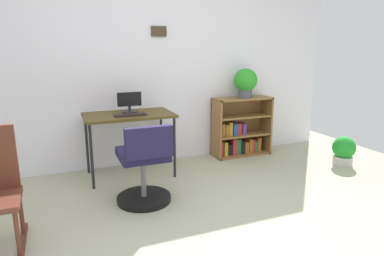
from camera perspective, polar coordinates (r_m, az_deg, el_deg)
ground_plane at (r=2.69m, az=5.77°, el=-19.21°), size 6.24×6.24×0.00m
wall_back at (r=4.29m, az=-7.57°, el=9.41°), size 5.20×0.12×2.32m
desk at (r=3.87m, az=-10.62°, el=1.50°), size 0.98×0.59×0.73m
monitor at (r=3.93m, az=-10.53°, el=4.20°), size 0.27×0.18×0.23m
keyboard at (r=3.74m, az=-10.39°, el=2.18°), size 0.35×0.12×0.02m
office_chair at (r=3.20m, az=-8.04°, el=-6.82°), size 0.52×0.55×0.79m
bookshelf_low at (r=4.70m, az=7.96°, el=-0.30°), size 0.80×0.30×0.80m
potted_plant_on_shelf at (r=4.57m, az=9.04°, el=7.75°), size 0.31×0.31×0.39m
potted_plant_floor at (r=4.67m, az=24.24°, el=-3.48°), size 0.28×0.28×0.37m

